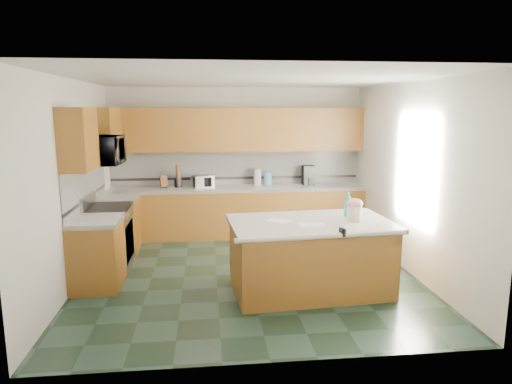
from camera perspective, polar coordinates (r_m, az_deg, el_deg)
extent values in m
plane|color=black|center=(6.57, -0.99, -10.24)|extent=(4.60, 4.60, 0.00)
plane|color=white|center=(6.16, -1.07, 13.99)|extent=(4.60, 4.60, 0.00)
cube|color=white|center=(8.51, -2.45, 3.88)|extent=(4.60, 0.04, 2.70)
cube|color=white|center=(3.96, 2.04, -3.68)|extent=(4.60, 0.04, 2.70)
cube|color=white|center=(6.44, -22.04, 1.03)|extent=(0.04, 4.60, 2.70)
cube|color=white|center=(6.83, 18.75, 1.73)|extent=(0.04, 4.60, 2.70)
cube|color=#56310C|center=(8.36, -2.25, -2.65)|extent=(4.60, 0.60, 0.86)
cube|color=white|center=(8.26, -2.28, 0.46)|extent=(4.60, 0.64, 0.06)
cube|color=#56310C|center=(8.28, -2.39, 7.79)|extent=(4.60, 0.33, 0.78)
cube|color=silver|center=(8.50, -2.43, 3.08)|extent=(4.60, 0.02, 0.63)
cube|color=black|center=(8.52, -2.42, 1.78)|extent=(4.60, 0.01, 0.05)
cube|color=#56310C|center=(7.78, -16.77, -4.07)|extent=(0.60, 0.82, 0.86)
cube|color=white|center=(7.68, -16.95, -0.75)|extent=(0.64, 0.82, 0.06)
cube|color=#56310C|center=(6.34, -19.25, -7.49)|extent=(0.60, 0.72, 0.86)
cube|color=white|center=(6.22, -19.50, -3.45)|extent=(0.64, 0.72, 0.06)
cube|color=silver|center=(6.98, -20.52, 0.83)|extent=(0.02, 2.30, 0.63)
cube|color=black|center=(7.01, -20.37, -0.74)|extent=(0.01, 2.30, 0.05)
cube|color=#56310C|center=(7.72, -18.17, 7.10)|extent=(0.33, 1.09, 0.78)
cube|color=#56310C|center=(6.10, -21.34, 6.18)|extent=(0.33, 0.72, 0.78)
cube|color=#B7B7BC|center=(7.03, -17.92, -5.58)|extent=(0.60, 0.76, 0.88)
cube|color=black|center=(6.99, -15.57, -5.90)|extent=(0.02, 0.68, 0.55)
cube|color=black|center=(6.92, -18.13, -1.92)|extent=(0.62, 0.78, 0.04)
cylinder|color=#B7B7BC|center=(6.89, -15.47, -2.86)|extent=(0.02, 0.66, 0.02)
cube|color=#B7B7BC|center=(6.96, -20.28, -0.98)|extent=(0.06, 0.76, 0.18)
imported|color=#B7B7BC|center=(6.80, -18.53, 4.95)|extent=(0.50, 0.73, 0.41)
cube|color=#56310C|center=(5.92, 6.77, -8.24)|extent=(2.00, 1.24, 0.86)
cube|color=white|center=(5.79, 6.86, -3.92)|extent=(2.10, 1.34, 0.06)
cylinder|color=white|center=(5.23, 8.35, -5.52)|extent=(2.02, 0.21, 0.06)
cylinder|color=#F1E4C8|center=(5.86, 12.20, -2.63)|extent=(0.23, 0.23, 0.19)
ellipsoid|color=#D5959C|center=(5.83, 12.25, -1.41)|extent=(0.20, 0.20, 0.13)
cylinder|color=tan|center=(5.82, 12.26, -0.98)|extent=(0.07, 0.02, 0.02)
sphere|color=tan|center=(5.81, 11.95, -0.99)|extent=(0.04, 0.04, 0.04)
sphere|color=tan|center=(5.83, 12.57, -0.97)|extent=(0.04, 0.04, 0.04)
imported|color=#32A8B6|center=(6.09, 11.47, -1.52)|extent=(0.15, 0.15, 0.32)
cube|color=white|center=(5.59, 7.02, -4.11)|extent=(0.33, 0.25, 0.00)
cube|color=white|center=(5.76, 2.84, -3.61)|extent=(0.33, 0.31, 0.00)
cube|color=black|center=(5.30, 10.73, -4.93)|extent=(0.06, 0.11, 0.09)
cylinder|color=black|center=(5.25, 10.92, -5.32)|extent=(0.02, 0.07, 0.02)
cube|color=#472814|center=(8.31, -11.46, 1.27)|extent=(0.15, 0.18, 0.23)
cylinder|color=black|center=(8.32, -9.72, 1.17)|extent=(0.13, 0.13, 0.17)
cylinder|color=#472814|center=(8.29, -9.77, 2.56)|extent=(0.08, 0.08, 0.24)
cube|color=#B7B7BC|center=(8.27, -6.68, 1.36)|extent=(0.43, 0.36, 0.21)
cube|color=black|center=(8.16, -6.69, 1.23)|extent=(0.32, 0.01, 0.17)
cylinder|color=white|center=(8.37, 0.18, 1.86)|extent=(0.14, 0.14, 0.31)
cylinder|color=#B7B7BC|center=(8.39, 0.18, 0.87)|extent=(0.21, 0.21, 0.01)
cylinder|color=#64A8CE|center=(8.35, 1.49, 1.66)|extent=(0.15, 0.15, 0.25)
cylinder|color=#64A8CE|center=(8.33, 1.49, 2.64)|extent=(0.07, 0.07, 0.04)
cube|color=black|center=(8.50, 6.56, 2.11)|extent=(0.21, 0.23, 0.36)
cylinder|color=black|center=(8.46, 6.62, 1.35)|extent=(0.15, 0.15, 0.15)
imported|color=white|center=(8.48, 6.58, 1.70)|extent=(0.16, 0.16, 0.25)
cylinder|color=red|center=(8.46, 6.60, 2.63)|extent=(0.02, 0.02, 0.03)
cube|color=white|center=(6.62, 19.31, 2.75)|extent=(0.02, 1.40, 1.10)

